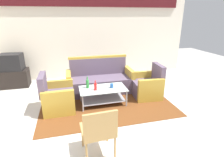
{
  "coord_description": "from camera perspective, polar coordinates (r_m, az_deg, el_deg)",
  "views": [
    {
      "loc": [
        -0.96,
        -3.0,
        2.05
      ],
      "look_at": [
        -0.0,
        0.75,
        0.65
      ],
      "focal_mm": 28.26,
      "sensor_mm": 36.0,
      "label": 1
    }
  ],
  "objects": [
    {
      "name": "coffee_table",
      "position": [
        4.25,
        -2.95,
        -4.91
      ],
      "size": [
        1.1,
        0.6,
        0.4
      ],
      "color": "silver",
      "rests_on": "rug"
    },
    {
      "name": "couch",
      "position": [
        4.93,
        -3.9,
        -0.79
      ],
      "size": [
        1.81,
        0.75,
        0.96
      ],
      "rotation": [
        0.0,
        0.0,
        3.13
      ],
      "color": "#5B4C60",
      "rests_on": "rug"
    },
    {
      "name": "bottle_red",
      "position": [
        4.07,
        -5.38,
        -2.6
      ],
      "size": [
        0.07,
        0.07,
        0.24
      ],
      "color": "red",
      "rests_on": "coffee_table"
    },
    {
      "name": "wall_back",
      "position": [
        6.16,
        -5.44,
        14.42
      ],
      "size": [
        6.52,
        0.19,
        2.8
      ],
      "color": "silver",
      "rests_on": "ground"
    },
    {
      "name": "television",
      "position": [
        5.92,
        -29.76,
        4.66
      ],
      "size": [
        0.64,
        0.5,
        0.48
      ],
      "rotation": [
        0.0,
        0.0,
        3.04
      ],
      "color": "black",
      "rests_on": "tv_stand"
    },
    {
      "name": "wicker_chair",
      "position": [
        2.65,
        -4.3,
        -16.0
      ],
      "size": [
        0.5,
        0.5,
        0.84
      ],
      "rotation": [
        0.0,
        0.0,
        0.05
      ],
      "color": "#AD844C",
      "rests_on": "ground"
    },
    {
      "name": "armchair_left",
      "position": [
        4.17,
        -17.23,
        -6.05
      ],
      "size": [
        0.7,
        0.76,
        0.85
      ],
      "rotation": [
        0.0,
        0.0,
        -1.57
      ],
      "color": "#5B4C60",
      "rests_on": "rug"
    },
    {
      "name": "ground_plane",
      "position": [
        3.75,
        2.95,
        -13.21
      ],
      "size": [
        14.0,
        14.0,
        0.0
      ],
      "primitive_type": "plane",
      "color": "beige"
    },
    {
      "name": "bottle_green",
      "position": [
        4.2,
        -7.93,
        -1.69
      ],
      "size": [
        0.07,
        0.07,
        0.28
      ],
      "color": "#2D8C38",
      "rests_on": "coffee_table"
    },
    {
      "name": "rug",
      "position": [
        4.44,
        -1.93,
        -7.57
      ],
      "size": [
        3.1,
        2.17,
        0.01
      ],
      "primitive_type": "cube",
      "color": "brown",
      "rests_on": "ground"
    },
    {
      "name": "tv_stand",
      "position": [
        6.05,
        -28.97,
        0.09
      ],
      "size": [
        0.8,
        0.5,
        0.52
      ],
      "primitive_type": "cube",
      "color": "black",
      "rests_on": "ground"
    },
    {
      "name": "armchair_right",
      "position": [
        4.73,
        11.38,
        -2.4
      ],
      "size": [
        0.75,
        0.8,
        0.85
      ],
      "rotation": [
        0.0,
        0.0,
        1.5
      ],
      "color": "#5B4C60",
      "rests_on": "rug"
    },
    {
      "name": "cup",
      "position": [
        4.2,
        -0.1,
        -2.35
      ],
      "size": [
        0.08,
        0.08,
        0.1
      ],
      "primitive_type": "cylinder",
      "color": "#2659A5",
      "rests_on": "coffee_table"
    }
  ]
}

